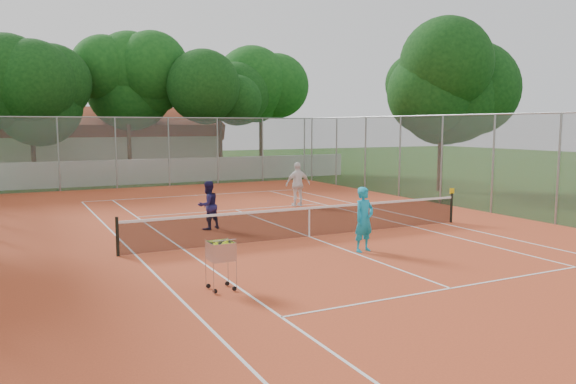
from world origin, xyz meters
name	(u,v)px	position (x,y,z in m)	size (l,w,h in m)	color
ground	(309,237)	(0.00, 0.00, 0.00)	(120.00, 120.00, 0.00)	#1A3C10
court_pad	(309,237)	(0.00, 0.00, 0.01)	(18.00, 34.00, 0.02)	#C14925
court_lines	(309,237)	(0.00, 0.00, 0.02)	(10.98, 23.78, 0.01)	white
tennis_net	(309,222)	(0.00, 0.00, 0.51)	(11.88, 0.10, 0.98)	black
perimeter_fence	(309,175)	(0.00, 0.00, 2.00)	(18.00, 34.00, 4.00)	slate
boundary_wall	(161,171)	(0.00, 19.00, 0.75)	(26.00, 0.30, 1.50)	white
clubhouse	(102,143)	(-2.00, 29.00, 2.20)	(16.40, 9.00, 4.40)	beige
tropical_trees	(148,103)	(0.00, 22.00, 5.00)	(29.00, 19.00, 10.00)	black
player_near	(364,219)	(0.37, -2.52, 0.93)	(0.67, 0.44, 1.83)	#169AC1
player_far_left	(208,205)	(-2.45, 2.69, 0.85)	(0.81, 0.63, 1.66)	#1A1745
player_far_right	(298,184)	(2.88, 6.25, 0.99)	(1.14, 0.47, 1.94)	white
ball_hopper	(221,264)	(-4.51, -4.26, 0.60)	(0.56, 0.56, 1.16)	#AFAFB6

